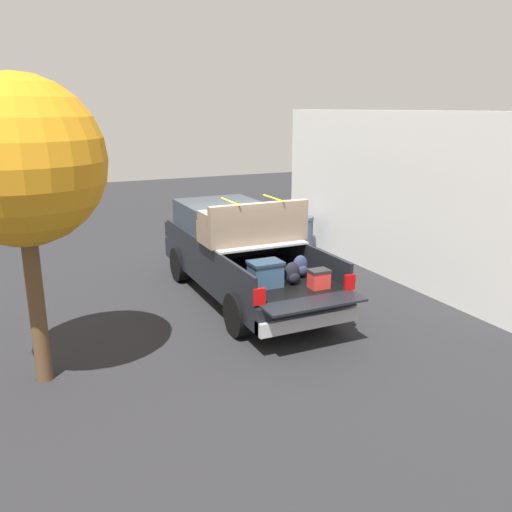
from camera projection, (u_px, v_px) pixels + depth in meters
name	position (u px, v px, depth m)	size (l,w,h in m)	color
ground_plane	(244.00, 298.00, 11.57)	(40.00, 40.00, 0.00)	#262628
pickup_truck	(237.00, 251.00, 11.63)	(6.05, 2.10, 2.23)	black
building_facade	(388.00, 195.00, 12.81)	(8.94, 0.36, 3.93)	white
tree_background	(20.00, 163.00, 7.24)	(2.35, 2.35, 4.47)	brown
trash_can	(303.00, 233.00, 15.35)	(0.60, 0.60, 0.98)	#3F4C66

